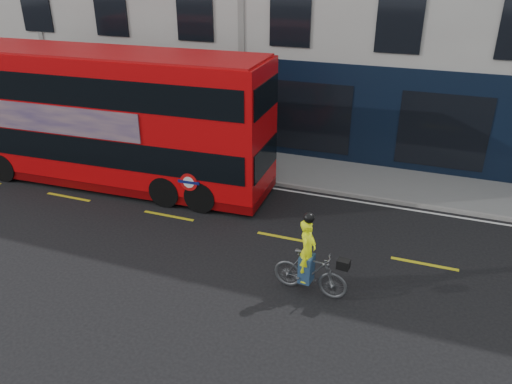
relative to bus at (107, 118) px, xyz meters
The scene contains 7 objects.
ground 5.20m from the bus, 44.89° to the right, with size 120.00×120.00×0.00m, color black.
pavement 5.20m from the bus, 45.21° to the left, with size 60.00×3.00×0.12m, color gray.
kerb 4.41m from the bus, 28.59° to the left, with size 60.00×0.12×0.13m, color gray.
road_edge_line 4.33m from the bus, 24.35° to the left, with size 58.00×0.10×0.01m, color silver.
lane_dashes 4.43m from the bus, 28.10° to the right, with size 58.00×0.12×0.01m, color gold, non-canonical shape.
bus is the anchor object (origin of this frame).
cyclist 9.63m from the bus, 25.35° to the right, with size 1.98×0.73×2.24m.
Camera 1 is at (7.69, -10.93, 7.71)m, focal length 35.00 mm.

